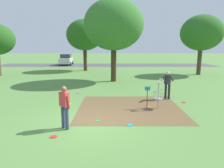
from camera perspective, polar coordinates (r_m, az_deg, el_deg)
The scene contains 16 objects.
ground_plane at distance 8.72m, azimuth -6.33°, elevation -10.98°, with size 160.00×160.00×0.00m, color #5B8942.
dirt_tee_pad at distance 10.71m, azimuth 5.05°, elevation -6.76°, with size 5.32×4.89×0.01m, color brown.
disc_golf_basket at distance 10.65m, azimuth 12.70°, elevation -2.88°, with size 0.98×0.58×1.39m.
player_foreground_watching at distance 8.04m, azimuth -13.19°, elevation -5.79°, with size 0.48×0.45×1.71m.
player_throwing at distance 12.67m, azimuth 15.51°, elevation 0.22°, with size 1.03×0.71×1.71m.
frisbee_near_basket at distance 14.08m, azimuth -9.40°, elevation -2.55°, with size 0.25×0.25×0.02m, color #E53D99.
frisbee_by_tee at distance 7.77m, azimuth -16.12°, elevation -14.09°, with size 0.26×0.26×0.02m, color red.
frisbee_mid_grass at distance 11.02m, azimuth 10.26°, elevation -6.34°, with size 0.20×0.20×0.02m, color orange.
frisbee_far_left at distance 12.39m, azimuth 19.68°, elevation -4.90°, with size 0.23×0.23×0.02m, color red.
frisbee_far_right at distance 8.93m, azimuth -4.04°, elevation -10.33°, with size 0.22×0.22×0.02m, color green.
frisbee_scattered_a at distance 8.49m, azimuth 5.09°, elevation -11.50°, with size 0.25×0.25×0.02m, color #1E93DB.
tree_near_left at distance 18.40m, azimuth 0.56°, elevation 16.36°, with size 5.25×5.25×7.27m.
tree_near_right at distance 26.70m, azimuth -7.66°, elevation 13.54°, with size 4.63×4.63×6.54m.
tree_mid_center at distance 24.72m, azimuth 24.07°, elevation 13.02°, with size 4.54×4.54×6.53m.
parking_lot_strip at distance 34.15m, azimuth -1.53°, elevation 5.37°, with size 36.00×6.00×0.01m, color #4C4C51.
parked_car_leftmost at distance 35.24m, azimuth -12.76°, elevation 6.78°, with size 2.17×4.30×1.84m.
Camera 1 is at (0.96, -8.04, 3.22)m, focal length 32.36 mm.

